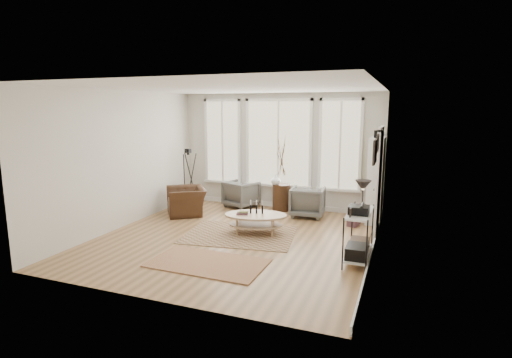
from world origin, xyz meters
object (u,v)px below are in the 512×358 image
at_px(armchair_left, 241,194).
at_px(armchair_right, 308,202).
at_px(low_shelf, 359,230).
at_px(accent_chair, 186,201).
at_px(coffee_table, 255,218).
at_px(side_table, 282,175).
at_px(bookcase, 376,180).

xyz_separation_m(armchair_left, armchair_right, (1.83, -0.32, 0.01)).
relative_size(low_shelf, accent_chair, 1.32).
relative_size(coffee_table, armchair_right, 1.82).
xyz_separation_m(coffee_table, side_table, (-0.06, 1.99, 0.57)).
xyz_separation_m(bookcase, low_shelf, (-0.06, -2.52, -0.44)).
relative_size(bookcase, side_table, 1.12).
height_order(armchair_right, accent_chair, armchair_right).
distance_m(bookcase, accent_chair, 4.44).
bearing_deg(bookcase, coffee_table, -140.91).
xyz_separation_m(low_shelf, accent_chair, (-4.23, 1.57, -0.19)).
relative_size(coffee_table, side_table, 0.77).
bearing_deg(low_shelf, side_table, 128.83).
xyz_separation_m(bookcase, armchair_left, (-3.33, 0.18, -0.61)).
bearing_deg(bookcase, side_table, 174.73).
distance_m(bookcase, armchair_left, 3.39).
distance_m(coffee_table, accent_chair, 2.26).
distance_m(low_shelf, accent_chair, 4.52).
distance_m(bookcase, side_table, 2.26).
relative_size(bookcase, low_shelf, 1.58).
xyz_separation_m(armchair_right, accent_chair, (-2.79, -0.82, -0.03)).
height_order(low_shelf, armchair_right, low_shelf).
bearing_deg(low_shelf, armchair_right, 121.13).
height_order(coffee_table, side_table, side_table).
xyz_separation_m(low_shelf, side_table, (-2.20, 2.73, 0.38)).
height_order(armchair_left, accent_chair, armchair_left).
bearing_deg(coffee_table, accent_chair, 158.36).
distance_m(coffee_table, armchair_right, 1.79).
xyz_separation_m(coffee_table, armchair_right, (0.70, 1.65, 0.04)).
bearing_deg(armchair_left, bookcase, -162.12).
xyz_separation_m(armchair_left, side_table, (1.08, 0.02, 0.54)).
bearing_deg(bookcase, low_shelf, -91.28).
bearing_deg(armchair_left, low_shelf, 161.48).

